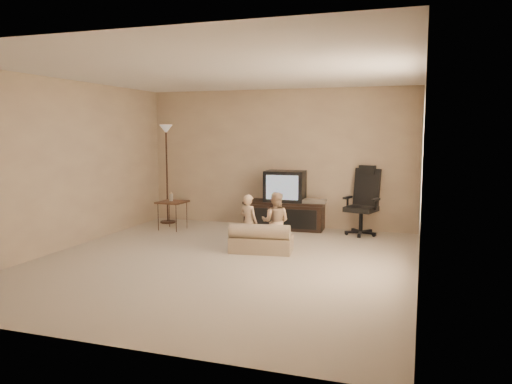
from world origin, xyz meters
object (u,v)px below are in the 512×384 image
Objects in this scene: toddler_left at (248,222)px; tv_stand at (285,205)px; child_sofa at (261,240)px; toddler_right at (275,222)px; office_chair at (363,210)px; floor_lamp at (166,152)px; side_table at (172,202)px.

tv_stand is at bearing -74.63° from toddler_left.
tv_stand is 1.73m from toddler_left.
child_sofa is 1.09× the size of toddler_right.
tv_stand is 1.85m from child_sofa.
toddler_left is 0.95× the size of toddler_right.
office_chair is 1.93m from toddler_right.
floor_lamp reaches higher than toddler_right.
toddler_right is at bearing -30.61° from floor_lamp.
floor_lamp reaches higher than toddler_left.
toddler_right is (0.17, 0.15, 0.26)m from child_sofa.
floor_lamp is 3.15m from toddler_right.
tv_stand is 1.80× the size of toddler_left.
toddler_right is (-1.08, -1.60, 0.01)m from office_chair.
toddler_right is (0.30, -1.67, 0.00)m from tv_stand.
side_table is 0.73× the size of child_sofa.
child_sofa is (0.13, -1.83, -0.26)m from tv_stand.
toddler_right is at bearing -153.87° from toddler_left.
child_sofa is at bearing -29.06° from side_table.
floor_lamp is at bearing -162.05° from office_chair.
toddler_left reaches higher than child_sofa.
floor_lamp is at bearing -17.44° from toddler_left.
toddler_left is at bearing -35.87° from floor_lamp.
office_chair reaches higher than side_table.
floor_lamp is 3.18m from child_sofa.
side_table is at bearing -54.55° from floor_lamp.
toddler_right is (2.19, -0.97, -0.06)m from side_table.
toddler_left is at bearing 148.72° from child_sofa.
office_chair is 1.24× the size of child_sofa.
toddler_left reaches higher than side_table.
office_chair is 3.79m from floor_lamp.
tv_stand is at bearing 20.53° from side_table.
side_table is 1.11m from floor_lamp.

